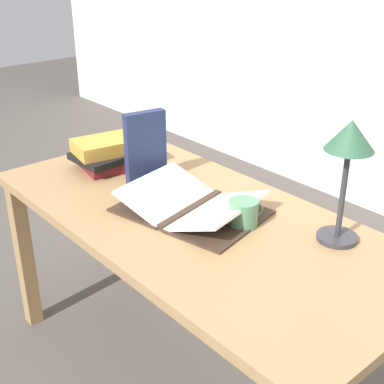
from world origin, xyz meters
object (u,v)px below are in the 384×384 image
object	(u,v)px
book_standing_upright	(145,148)
reading_lamp	(349,150)
coffee_mug	(244,213)
open_book	(191,206)
book_stack_tall	(110,153)

from	to	relation	value
book_standing_upright	reading_lamp	xyz separation A→B (m)	(0.74, 0.18, 0.16)
reading_lamp	book_standing_upright	bearing A→B (deg)	-166.07
coffee_mug	book_standing_upright	bearing A→B (deg)	-176.58
open_book	book_stack_tall	xyz separation A→B (m)	(-0.52, 0.02, 0.04)
book_stack_tall	book_standing_upright	size ratio (longest dim) A/B	1.10
open_book	reading_lamp	world-z (taller)	reading_lamp
book_standing_upright	open_book	bearing A→B (deg)	3.58
book_stack_tall	reading_lamp	size ratio (longest dim) A/B	0.79
coffee_mug	open_book	bearing A→B (deg)	-159.96
reading_lamp	coffee_mug	world-z (taller)	reading_lamp
book_stack_tall	book_standing_upright	bearing A→B (deg)	5.61
book_stack_tall	open_book	bearing A→B (deg)	-1.81
open_book	coffee_mug	size ratio (longest dim) A/B	4.28
open_book	book_standing_upright	bearing A→B (deg)	160.75
book_standing_upright	reading_lamp	world-z (taller)	reading_lamp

